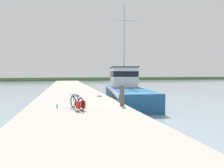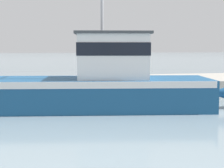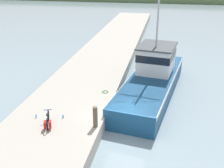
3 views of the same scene
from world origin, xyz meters
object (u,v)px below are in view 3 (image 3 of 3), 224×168
object	(u,v)px
fishing_boat_main	(153,77)
bicycle_touring	(48,121)
water_bottle_on_curb	(36,116)
mooring_post	(95,117)
water_bottle_by_bike	(63,116)

from	to	relation	value
fishing_boat_main	bicycle_touring	size ratio (longest dim) A/B	8.82
fishing_boat_main	water_bottle_on_curb	world-z (taller)	fishing_boat_main
bicycle_touring	mooring_post	size ratio (longest dim) A/B	1.32
bicycle_touring	water_bottle_on_curb	xyz separation A→B (m)	(-1.10, 0.79, -0.24)
water_bottle_on_curb	water_bottle_by_bike	world-z (taller)	water_bottle_on_curb
bicycle_touring	water_bottle_by_bike	xyz separation A→B (m)	(0.49, 1.08, -0.26)
water_bottle_by_bike	fishing_boat_main	bearing A→B (deg)	54.39
fishing_boat_main	mooring_post	xyz separation A→B (m)	(-2.79, -7.46, 0.29)
water_bottle_on_curb	fishing_boat_main	bearing A→B (deg)	47.75
bicycle_touring	water_bottle_on_curb	size ratio (longest dim) A/B	7.67
water_bottle_on_curb	water_bottle_by_bike	xyz separation A→B (m)	(1.59, 0.29, -0.02)
fishing_boat_main	mooring_post	distance (m)	7.97
fishing_boat_main	mooring_post	world-z (taller)	fishing_boat_main
water_bottle_on_curb	water_bottle_by_bike	size ratio (longest dim) A/B	1.18
fishing_boat_main	water_bottle_on_curb	distance (m)	9.69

